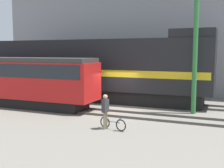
{
  "coord_description": "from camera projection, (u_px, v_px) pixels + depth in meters",
  "views": [
    {
      "loc": [
        7.07,
        -17.54,
        3.92
      ],
      "look_at": [
        0.03,
        -0.48,
        1.8
      ],
      "focal_mm": 45.0,
      "sensor_mm": 36.0,
      "label": 1
    }
  ],
  "objects": [
    {
      "name": "ground_plane",
      "position": [
        114.0,
        109.0,
        19.24
      ],
      "size": [
        120.0,
        120.0,
        0.0
      ],
      "primitive_type": "plane",
      "color": "slate"
    },
    {
      "name": "track_near",
      "position": [
        106.0,
        113.0,
        17.87
      ],
      "size": [
        60.0,
        1.51,
        0.14
      ],
      "color": "#47423D",
      "rests_on": "ground"
    },
    {
      "name": "track_far",
      "position": [
        128.0,
        102.0,
        21.83
      ],
      "size": [
        60.0,
        1.51,
        0.14
      ],
      "color": "#47423D",
      "rests_on": "ground"
    },
    {
      "name": "building_backdrop",
      "position": [
        153.0,
        18.0,
        27.97
      ],
      "size": [
        30.23,
        6.0,
        14.65
      ],
      "color": "gray",
      "rests_on": "ground"
    },
    {
      "name": "freight_locomotive",
      "position": [
        99.0,
        69.0,
        22.48
      ],
      "size": [
        17.81,
        3.04,
        5.46
      ],
      "color": "black",
      "rests_on": "ground"
    },
    {
      "name": "streetcar",
      "position": [
        13.0,
        78.0,
        20.44
      ],
      "size": [
        12.95,
        2.54,
        3.51
      ],
      "color": "black",
      "rests_on": "ground"
    },
    {
      "name": "bicycle",
      "position": [
        113.0,
        124.0,
        14.18
      ],
      "size": [
        1.57,
        0.56,
        0.66
      ],
      "color": "black",
      "rests_on": "ground"
    },
    {
      "name": "person",
      "position": [
        105.0,
        108.0,
        14.19
      ],
      "size": [
        0.3,
        0.4,
        1.79
      ],
      "color": "#8C7A5B",
      "rests_on": "ground"
    },
    {
      "name": "utility_pole_left",
      "position": [
        195.0,
        43.0,
        17.4
      ],
      "size": [
        0.3,
        0.3,
        8.91
      ],
      "color": "#2D7238",
      "rests_on": "ground"
    }
  ]
}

